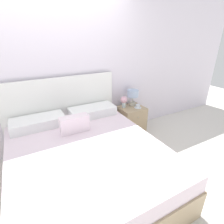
{
  "coord_description": "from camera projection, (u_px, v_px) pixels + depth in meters",
  "views": [
    {
      "loc": [
        -0.56,
        -2.75,
        1.82
      ],
      "look_at": [
        0.62,
        -0.58,
        0.72
      ],
      "focal_mm": 28.0,
      "sensor_mm": 36.0,
      "label": 1
    }
  ],
  "objects": [
    {
      "name": "ground_plane",
      "position": [
        67.0,
        143.0,
        3.19
      ],
      "size": [
        12.0,
        12.0,
        0.0
      ],
      "primitive_type": "plane",
      "color": "silver"
    },
    {
      "name": "wall_back",
      "position": [
        57.0,
        71.0,
        2.72
      ],
      "size": [
        8.0,
        0.06,
        2.6
      ],
      "color": "white",
      "rests_on": "ground_plane"
    },
    {
      "name": "bed",
      "position": [
        85.0,
        160.0,
        2.28
      ],
      "size": [
        1.81,
        2.09,
        1.22
      ],
      "color": "tan",
      "rests_on": "ground_plane"
    },
    {
      "name": "nightstand",
      "position": [
        131.0,
        120.0,
        3.44
      ],
      "size": [
        0.47,
        0.43,
        0.55
      ],
      "color": "tan",
      "rests_on": "ground_plane"
    },
    {
      "name": "table_lamp",
      "position": [
        133.0,
        95.0,
        3.34
      ],
      "size": [
        0.21,
        0.21,
        0.31
      ],
      "color": "beige",
      "rests_on": "nightstand"
    },
    {
      "name": "flower_vase",
      "position": [
        124.0,
        101.0,
        3.28
      ],
      "size": [
        0.13,
        0.13,
        0.22
      ],
      "color": "silver",
      "rests_on": "nightstand"
    },
    {
      "name": "teacup",
      "position": [
        138.0,
        106.0,
        3.31
      ],
      "size": [
        0.13,
        0.13,
        0.06
      ],
      "color": "white",
      "rests_on": "nightstand"
    }
  ]
}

